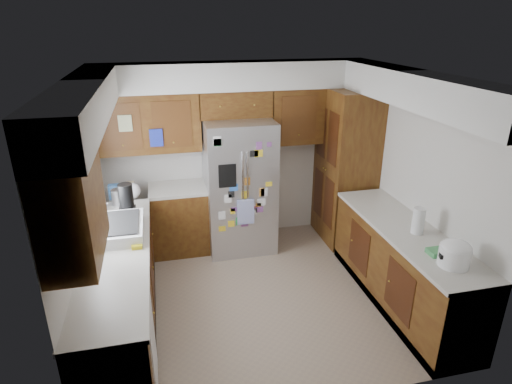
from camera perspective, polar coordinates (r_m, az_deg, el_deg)
floor at (r=5.15m, az=0.56°, el=-13.44°), size 3.60×3.60×0.00m
room_shell at (r=4.68m, az=-1.68°, el=7.56°), size 3.64×3.24×2.52m
left_counter_run at (r=4.85m, az=-15.61°, el=-10.77°), size 1.36×3.20×0.92m
right_counter_run at (r=5.08m, az=18.85°, el=-9.68°), size 0.63×2.25×0.92m
pantry at (r=6.10m, az=11.85°, el=3.26°), size 0.60×0.90×2.15m
fridge at (r=5.76m, az=-2.22°, el=0.77°), size 0.90×0.79×1.80m
bridge_cabinet at (r=5.69m, az=-2.82°, el=11.73°), size 0.96×0.34×0.35m
fridge_top_items at (r=5.57m, az=-4.34°, el=14.52°), size 0.64×0.32×0.26m
sink_assembly at (r=4.65m, az=-17.98°, el=-4.62°), size 0.52×0.74×0.37m
left_counter_clutter at (r=5.29m, az=-16.97°, el=-0.47°), size 0.38×0.95×0.38m
rice_cooker at (r=4.26m, az=24.99°, el=-7.36°), size 0.29×0.28×0.25m
paper_towel at (r=4.73m, az=20.84°, el=-3.60°), size 0.13×0.13×0.28m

